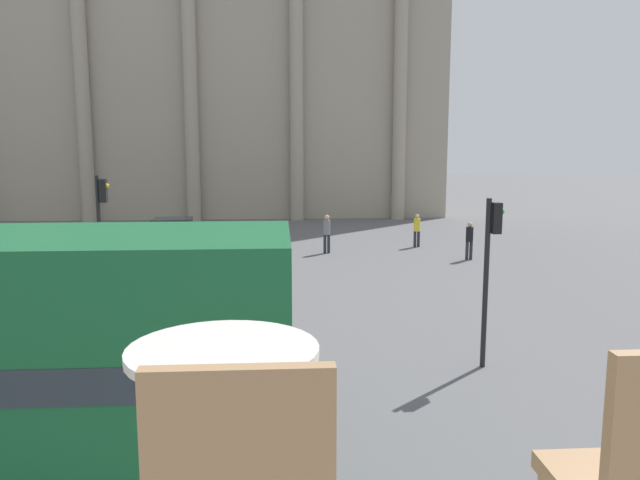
% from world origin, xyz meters
% --- Properties ---
extents(cafe_dining_table, '(0.60, 0.60, 0.73)m').
position_xyz_m(cafe_dining_table, '(0.99, -0.35, 4.33)').
color(cafe_dining_table, '#2D2D30').
rests_on(cafe_dining_table, cafe_floor_slab).
extents(plaza_building_left, '(35.03, 14.92, 25.11)m').
position_xyz_m(plaza_building_left, '(-4.48, 46.98, 12.55)').
color(plaza_building_left, '#A39984').
rests_on(plaza_building_left, ground_plane).
extents(traffic_light_near, '(0.42, 0.24, 3.93)m').
position_xyz_m(traffic_light_near, '(5.94, 11.37, 2.56)').
color(traffic_light_near, black).
rests_on(traffic_light_near, ground_plane).
extents(traffic_light_mid, '(0.42, 0.24, 4.19)m').
position_xyz_m(traffic_light_mid, '(-4.18, 16.82, 2.72)').
color(traffic_light_mid, black).
rests_on(traffic_light_mid, ground_plane).
extents(car_black, '(4.20, 1.93, 1.35)m').
position_xyz_m(car_black, '(-4.13, 29.73, 0.70)').
color(car_black, black).
rests_on(car_black, ground_plane).
extents(car_white, '(4.20, 1.93, 1.35)m').
position_xyz_m(car_white, '(-3.13, 27.30, 0.70)').
color(car_white, black).
rests_on(car_white, ground_plane).
extents(pedestrian_yellow, '(0.32, 0.32, 1.65)m').
position_xyz_m(pedestrian_yellow, '(8.03, 28.15, 0.94)').
color(pedestrian_yellow, '#282B33').
rests_on(pedestrian_yellow, ground_plane).
extents(pedestrian_black, '(0.32, 0.32, 1.70)m').
position_xyz_m(pedestrian_black, '(9.59, 24.57, 0.98)').
color(pedestrian_black, '#282B33').
rests_on(pedestrian_black, ground_plane).
extents(pedestrian_olive, '(0.32, 0.32, 1.66)m').
position_xyz_m(pedestrian_olive, '(-8.07, 23.62, 0.95)').
color(pedestrian_olive, '#282B33').
rests_on(pedestrian_olive, ground_plane).
extents(pedestrian_grey, '(0.32, 0.32, 1.82)m').
position_xyz_m(pedestrian_grey, '(3.41, 26.67, 1.06)').
color(pedestrian_grey, '#282B33').
rests_on(pedestrian_grey, ground_plane).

